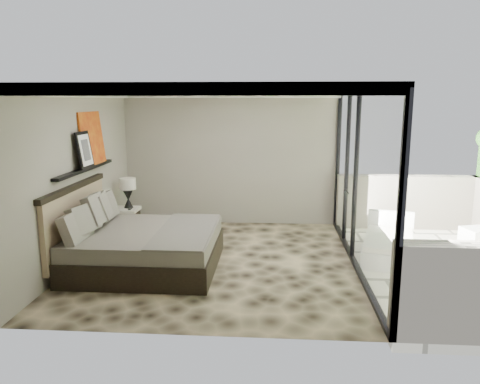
# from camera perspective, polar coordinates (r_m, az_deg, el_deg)

# --- Properties ---
(floor) EXTENTS (5.00, 5.00, 0.00)m
(floor) POSITION_cam_1_polar(r_m,az_deg,el_deg) (7.83, -2.84, -8.40)
(floor) COLOR black
(floor) RESTS_ON ground
(ceiling) EXTENTS (4.50, 5.00, 0.02)m
(ceiling) POSITION_cam_1_polar(r_m,az_deg,el_deg) (7.38, -3.05, 12.47)
(ceiling) COLOR silver
(ceiling) RESTS_ON back_wall
(back_wall) EXTENTS (4.50, 0.02, 2.80)m
(back_wall) POSITION_cam_1_polar(r_m,az_deg,el_deg) (9.93, -1.18, 4.10)
(back_wall) COLOR gray
(back_wall) RESTS_ON floor
(left_wall) EXTENTS (0.02, 5.00, 2.80)m
(left_wall) POSITION_cam_1_polar(r_m,az_deg,el_deg) (8.07, -18.95, 1.86)
(left_wall) COLOR gray
(left_wall) RESTS_ON floor
(glass_wall) EXTENTS (0.08, 5.00, 2.80)m
(glass_wall) POSITION_cam_1_polar(r_m,az_deg,el_deg) (7.54, 14.29, 1.51)
(glass_wall) COLOR white
(glass_wall) RESTS_ON floor
(terrace_slab) EXTENTS (3.00, 5.00, 0.12)m
(terrace_slab) POSITION_cam_1_polar(r_m,az_deg,el_deg) (8.29, 24.17, -8.70)
(terrace_slab) COLOR beige
(terrace_slab) RESTS_ON ground
(picture_ledge) EXTENTS (0.12, 2.20, 0.05)m
(picture_ledge) POSITION_cam_1_polar(r_m,az_deg,el_deg) (8.12, -18.33, 2.67)
(picture_ledge) COLOR black
(picture_ledge) RESTS_ON left_wall
(bed) EXTENTS (2.27, 2.20, 1.26)m
(bed) POSITION_cam_1_polar(r_m,az_deg,el_deg) (7.62, -12.12, -6.29)
(bed) COLOR black
(bed) RESTS_ON floor
(nightstand) EXTENTS (0.58, 0.58, 0.48)m
(nightstand) POSITION_cam_1_polar(r_m,az_deg,el_deg) (9.57, -13.65, -3.54)
(nightstand) COLOR black
(nightstand) RESTS_ON floor
(table_lamp) EXTENTS (0.32, 0.32, 0.59)m
(table_lamp) POSITION_cam_1_polar(r_m,az_deg,el_deg) (9.47, -13.52, 0.38)
(table_lamp) COLOR black
(table_lamp) RESTS_ON nightstand
(abstract_canvas) EXTENTS (0.13, 0.90, 0.90)m
(abstract_canvas) POSITION_cam_1_polar(r_m,az_deg,el_deg) (8.44, -17.60, 6.26)
(abstract_canvas) COLOR #9E3B0D
(abstract_canvas) RESTS_ON picture_ledge
(framed_print) EXTENTS (0.11, 0.50, 0.60)m
(framed_print) POSITION_cam_1_polar(r_m,az_deg,el_deg) (7.99, -18.43, 4.88)
(framed_print) COLOR black
(framed_print) RESTS_ON picture_ledge
(ottoman) EXTENTS (0.55, 0.55, 0.44)m
(ottoman) POSITION_cam_1_polar(r_m,az_deg,el_deg) (9.12, 26.90, -5.33)
(ottoman) COLOR white
(ottoman) RESTS_ON terrace_slab
(lounger) EXTENTS (1.19, 1.76, 0.63)m
(lounger) POSITION_cam_1_polar(r_m,az_deg,el_deg) (8.39, 17.67, -6.18)
(lounger) COLOR white
(lounger) RESTS_ON terrace_slab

